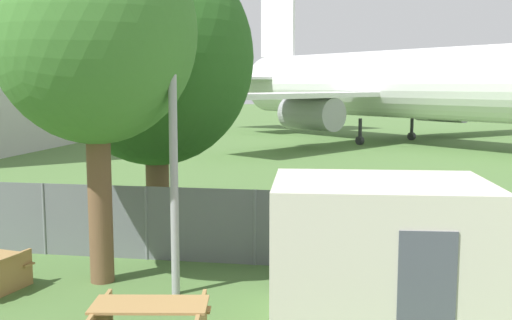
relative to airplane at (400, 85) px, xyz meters
The scene contains 6 objects.
perimeter_fence 30.43m from the airplane, 104.47° to the right, with size 56.07×0.07×1.72m.
airplane is the anchor object (origin of this frame).
portable_cabin 32.48m from the airplane, 94.24° to the right, with size 3.72×2.87×2.46m.
tree_near_hangar 27.47m from the airplane, 107.75° to the right, with size 5.47×5.47×7.80m.
tree_left_of_cabin 31.97m from the airplane, 104.37° to the right, with size 4.04×4.04×7.29m.
light_mast 32.04m from the airplane, 101.18° to the right, with size 0.44×0.44×7.04m.
Camera 1 is at (4.77, -2.88, 4.03)m, focal length 42.00 mm.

